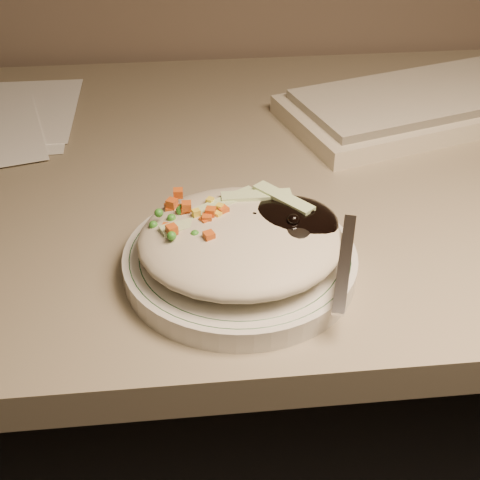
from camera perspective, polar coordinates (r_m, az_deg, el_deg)
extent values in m
cube|color=gray|center=(0.84, 1.65, 5.45)|extent=(1.40, 0.70, 0.04)
cylinder|color=silver|center=(0.64, 0.00, -1.88)|extent=(0.22, 0.22, 0.02)
torus|color=#144723|center=(0.63, 0.00, -1.17)|extent=(0.21, 0.21, 0.00)
torus|color=#144723|center=(0.63, 0.00, -1.17)|extent=(0.19, 0.19, 0.00)
ellipsoid|color=#B9AD96|center=(0.62, 0.05, 0.05)|extent=(0.19, 0.18, 0.04)
ellipsoid|color=black|center=(0.63, 3.96, 1.43)|extent=(0.10, 0.09, 0.03)
ellipsoid|color=orange|center=(0.63, -4.20, 1.00)|extent=(0.08, 0.08, 0.02)
sphere|color=black|center=(0.62, 1.23, 1.89)|extent=(0.01, 0.01, 0.01)
sphere|color=black|center=(0.63, 3.77, 2.35)|extent=(0.01, 0.01, 0.01)
sphere|color=black|center=(0.63, 5.93, 2.39)|extent=(0.01, 0.01, 0.01)
sphere|color=black|center=(0.64, 5.09, 2.58)|extent=(0.01, 0.01, 0.01)
sphere|color=black|center=(0.61, 4.56, 1.68)|extent=(0.01, 0.01, 0.01)
sphere|color=black|center=(0.63, 3.65, 1.97)|extent=(0.01, 0.01, 0.01)
sphere|color=black|center=(0.64, 4.50, 2.56)|extent=(0.01, 0.01, 0.01)
cube|color=#C74F16|center=(0.63, -4.59, 2.90)|extent=(0.01, 0.01, 0.01)
cube|color=#C74F16|center=(0.61, -3.03, 1.04)|extent=(0.01, 0.01, 0.01)
cube|color=#C74F16|center=(0.64, -5.84, 3.14)|extent=(0.01, 0.01, 0.01)
cube|color=#C74F16|center=(0.62, -2.53, 2.41)|extent=(0.01, 0.01, 0.01)
cube|color=#C74F16|center=(0.61, -2.82, 1.83)|extent=(0.01, 0.01, 0.01)
cube|color=#C74F16|center=(0.65, -5.99, 2.74)|extent=(0.01, 0.01, 0.01)
cube|color=#C74F16|center=(0.63, -4.80, 2.63)|extent=(0.01, 0.01, 0.01)
cube|color=#C74F16|center=(0.62, -2.98, 1.57)|extent=(0.01, 0.01, 0.01)
cube|color=#C74F16|center=(0.62, -1.45, 2.50)|extent=(0.01, 0.01, 0.01)
cube|color=#C74F16|center=(0.65, -5.30, 4.01)|extent=(0.01, 0.01, 0.01)
cube|color=#C74F16|center=(0.60, -5.84, 0.90)|extent=(0.01, 0.01, 0.01)
cube|color=#C74F16|center=(0.59, -2.66, 0.33)|extent=(0.01, 0.01, 0.01)
cube|color=#C74F16|center=(0.62, -6.27, 0.97)|extent=(0.01, 0.01, 0.01)
cube|color=#C74F16|center=(0.64, -5.92, 2.54)|extent=(0.01, 0.01, 0.01)
sphere|color=#388C28|center=(0.62, -2.90, 1.94)|extent=(0.01, 0.01, 0.01)
sphere|color=#388C28|center=(0.59, -5.85, 0.35)|extent=(0.01, 0.01, 0.01)
sphere|color=#388C28|center=(0.62, -5.87, 1.87)|extent=(0.01, 0.01, 0.01)
sphere|color=#388C28|center=(0.62, -6.95, 2.31)|extent=(0.01, 0.01, 0.01)
sphere|color=#388C28|center=(0.63, -3.20, 2.15)|extent=(0.01, 0.01, 0.01)
sphere|color=#388C28|center=(0.61, -2.39, 0.24)|extent=(0.01, 0.01, 0.01)
sphere|color=#388C28|center=(0.62, -4.26, 1.39)|extent=(0.01, 0.01, 0.01)
sphere|color=#388C28|center=(0.61, -4.82, 0.29)|extent=(0.01, 0.01, 0.01)
sphere|color=#388C28|center=(0.62, -7.41, 1.27)|extent=(0.01, 0.01, 0.01)
sphere|color=#388C28|center=(0.63, -4.92, 2.74)|extent=(0.01, 0.01, 0.01)
sphere|color=#388C28|center=(0.63, -5.12, 2.56)|extent=(0.01, 0.01, 0.01)
sphere|color=#388C28|center=(0.61, -5.79, 0.96)|extent=(0.01, 0.01, 0.01)
sphere|color=#388C28|center=(0.60, -3.87, 0.48)|extent=(0.01, 0.01, 0.01)
sphere|color=#388C28|center=(0.64, -1.20, 2.99)|extent=(0.01, 0.01, 0.01)
cube|color=yellow|center=(0.63, -3.32, 2.15)|extent=(0.01, 0.01, 0.01)
cube|color=yellow|center=(0.62, -1.93, 2.10)|extent=(0.01, 0.01, 0.01)
cube|color=yellow|center=(0.63, -4.30, 2.22)|extent=(0.01, 0.01, 0.01)
cube|color=yellow|center=(0.62, -3.76, 2.30)|extent=(0.01, 0.01, 0.01)
cube|color=yellow|center=(0.62, -4.24, 1.28)|extent=(0.01, 0.01, 0.01)
cube|color=yellow|center=(0.63, -1.75, 2.77)|extent=(0.01, 0.01, 0.01)
cube|color=yellow|center=(0.64, -2.57, 3.31)|extent=(0.01, 0.01, 0.01)
cube|color=yellow|center=(0.62, -3.37, 1.27)|extent=(0.01, 0.01, 0.01)
cube|color=#B2D18C|center=(0.64, -1.21, 3.29)|extent=(0.07, 0.05, 0.00)
cube|color=#B2D18C|center=(0.65, 1.40, 3.82)|extent=(0.07, 0.02, 0.00)
cube|color=#B2D18C|center=(0.62, -3.75, 1.48)|extent=(0.07, 0.04, 0.00)
cube|color=#B2D18C|center=(0.64, 3.74, 3.62)|extent=(0.05, 0.06, 0.00)
ellipsoid|color=silver|center=(0.61, 4.60, 0.90)|extent=(0.05, 0.06, 0.01)
cube|color=silver|center=(0.60, 8.92, -1.90)|extent=(0.04, 0.11, 0.03)
cube|color=beige|center=(1.01, 18.39, 11.30)|extent=(0.54, 0.32, 0.02)
cube|color=beige|center=(1.00, 18.58, 12.24)|extent=(0.50, 0.28, 0.01)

